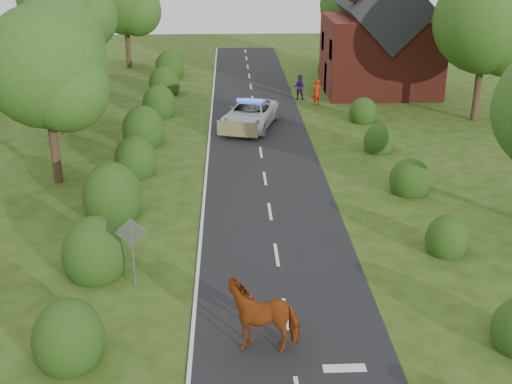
{
  "coord_description": "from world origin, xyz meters",
  "views": [
    {
      "loc": [
        -1.67,
        -17.3,
        11.27
      ],
      "look_at": [
        -0.64,
        7.12,
        1.3
      ],
      "focal_mm": 45.0,
      "sensor_mm": 36.0,
      "label": 1
    }
  ],
  "objects_px": {
    "road_sign": "(132,242)",
    "police_van": "(250,115)",
    "pedestrian_red": "(317,92)",
    "pedestrian_purple": "(299,87)",
    "cow": "(264,317)"
  },
  "relations": [
    {
      "from": "cow",
      "to": "police_van",
      "type": "relative_size",
      "value": 0.39
    },
    {
      "from": "cow",
      "to": "pedestrian_purple",
      "type": "height_order",
      "value": "pedestrian_purple"
    },
    {
      "from": "police_van",
      "to": "pedestrian_purple",
      "type": "bearing_deg",
      "value": 78.07
    },
    {
      "from": "road_sign",
      "to": "police_van",
      "type": "relative_size",
      "value": 0.4
    },
    {
      "from": "road_sign",
      "to": "police_van",
      "type": "distance_m",
      "value": 19.47
    },
    {
      "from": "cow",
      "to": "police_van",
      "type": "height_order",
      "value": "police_van"
    },
    {
      "from": "pedestrian_red",
      "to": "pedestrian_purple",
      "type": "height_order",
      "value": "pedestrian_red"
    },
    {
      "from": "police_van",
      "to": "pedestrian_red",
      "type": "height_order",
      "value": "pedestrian_red"
    },
    {
      "from": "road_sign",
      "to": "pedestrian_purple",
      "type": "relative_size",
      "value": 1.42
    },
    {
      "from": "cow",
      "to": "road_sign",
      "type": "bearing_deg",
      "value": -126.91
    },
    {
      "from": "pedestrian_red",
      "to": "pedestrian_purple",
      "type": "distance_m",
      "value": 2.02
    },
    {
      "from": "road_sign",
      "to": "pedestrian_red",
      "type": "relative_size",
      "value": 1.41
    },
    {
      "from": "pedestrian_red",
      "to": "cow",
      "type": "bearing_deg",
      "value": 53.76
    },
    {
      "from": "police_van",
      "to": "pedestrian_purple",
      "type": "height_order",
      "value": "pedestrian_purple"
    },
    {
      "from": "road_sign",
      "to": "pedestrian_red",
      "type": "bearing_deg",
      "value": 68.86
    }
  ]
}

